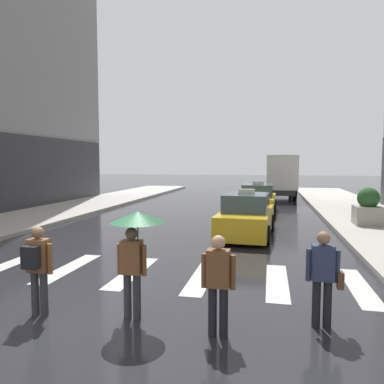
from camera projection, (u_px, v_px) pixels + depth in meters
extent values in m
plane|color=#26262B|center=(71.00, 322.00, 6.48)|extent=(160.00, 160.00, 0.00)
cube|color=silver|center=(9.00, 264.00, 10.14)|extent=(0.50, 2.80, 0.01)
cube|color=silver|center=(69.00, 268.00, 9.77)|extent=(0.50, 2.80, 0.01)
cube|color=silver|center=(133.00, 272.00, 9.40)|extent=(0.50, 2.80, 0.01)
cube|color=silver|center=(202.00, 277.00, 9.03)|extent=(0.50, 2.80, 0.01)
cube|color=silver|center=(277.00, 281.00, 8.66)|extent=(0.50, 2.80, 0.01)
cube|color=silver|center=(359.00, 287.00, 8.28)|extent=(0.50, 2.80, 0.01)
cube|color=gold|center=(247.00, 221.00, 14.12)|extent=(2.05, 4.59, 0.84)
cube|color=#384C5B|center=(246.00, 202.00, 13.97)|extent=(1.72, 2.19, 0.64)
cube|color=silver|center=(247.00, 191.00, 13.94)|extent=(0.61, 0.27, 0.18)
cylinder|color=black|center=(230.00, 221.00, 15.66)|extent=(0.26, 0.67, 0.66)
cylinder|color=black|center=(271.00, 222.00, 15.22)|extent=(0.26, 0.67, 0.66)
cylinder|color=black|center=(218.00, 232.00, 13.07)|extent=(0.26, 0.67, 0.66)
cylinder|color=black|center=(267.00, 235.00, 12.62)|extent=(0.26, 0.67, 0.66)
cube|color=#F2EAB2|center=(238.00, 212.00, 16.47)|extent=(0.20, 0.05, 0.14)
cube|color=#F2EAB2|center=(267.00, 213.00, 16.14)|extent=(0.20, 0.05, 0.14)
cube|color=yellow|center=(258.00, 203.00, 20.25)|extent=(1.95, 4.56, 0.84)
cube|color=#384C5B|center=(258.00, 190.00, 20.10)|extent=(1.67, 2.15, 0.64)
cube|color=silver|center=(258.00, 183.00, 20.06)|extent=(0.61, 0.26, 0.18)
cylinder|color=black|center=(245.00, 204.00, 21.78)|extent=(0.24, 0.67, 0.66)
cylinder|color=black|center=(274.00, 205.00, 21.37)|extent=(0.24, 0.67, 0.66)
cylinder|color=black|center=(239.00, 210.00, 19.17)|extent=(0.24, 0.67, 0.66)
cylinder|color=black|center=(273.00, 211.00, 18.76)|extent=(0.24, 0.67, 0.66)
cube|color=#F2EAB2|center=(250.00, 199.00, 22.60)|extent=(0.20, 0.05, 0.14)
cube|color=#F2EAB2|center=(271.00, 199.00, 22.29)|extent=(0.20, 0.05, 0.14)
cube|color=#2D2D2D|center=(280.00, 190.00, 29.24)|extent=(1.89, 6.62, 0.40)
cube|color=silver|center=(279.00, 173.00, 32.37)|extent=(2.12, 1.83, 2.10)
cube|color=#384C5B|center=(279.00, 169.00, 33.24)|extent=(1.89, 0.07, 0.95)
cube|color=silver|center=(281.00, 172.00, 28.24)|extent=(2.27, 4.83, 2.50)
cylinder|color=black|center=(267.00, 189.00, 32.48)|extent=(0.29, 0.90, 0.90)
cylinder|color=black|center=(291.00, 190.00, 32.09)|extent=(0.29, 0.90, 0.90)
cylinder|color=black|center=(268.00, 194.00, 28.04)|extent=(0.29, 0.90, 0.90)
cylinder|color=black|center=(295.00, 194.00, 27.65)|extent=(0.29, 0.90, 0.90)
cylinder|color=#333338|center=(128.00, 295.00, 6.61)|extent=(0.14, 0.14, 0.82)
cylinder|color=#333338|center=(137.00, 296.00, 6.58)|extent=(0.14, 0.14, 0.82)
cube|color=brown|center=(132.00, 257.00, 6.54)|extent=(0.36, 0.24, 0.60)
sphere|color=brown|center=(131.00, 234.00, 6.51)|extent=(0.22, 0.22, 0.22)
cylinder|color=brown|center=(120.00, 259.00, 6.59)|extent=(0.09, 0.09, 0.55)
cylinder|color=brown|center=(144.00, 260.00, 6.50)|extent=(0.09, 0.09, 0.55)
cylinder|color=#4C4C4C|center=(138.00, 241.00, 6.49)|extent=(0.02, 0.02, 1.00)
cone|color=#19512D|center=(138.00, 217.00, 6.46)|extent=(0.96, 0.96, 0.20)
cylinder|color=#333338|center=(35.00, 293.00, 6.73)|extent=(0.14, 0.14, 0.82)
cylinder|color=#333338|center=(44.00, 294.00, 6.69)|extent=(0.14, 0.14, 0.82)
cube|color=brown|center=(38.00, 255.00, 6.65)|extent=(0.36, 0.24, 0.60)
sphere|color=brown|center=(38.00, 232.00, 6.62)|extent=(0.22, 0.22, 0.22)
cylinder|color=brown|center=(27.00, 257.00, 6.70)|extent=(0.09, 0.09, 0.55)
cylinder|color=brown|center=(50.00, 259.00, 6.61)|extent=(0.09, 0.09, 0.55)
cube|color=black|center=(31.00, 257.00, 6.43)|extent=(0.28, 0.18, 0.40)
cylinder|color=black|center=(316.00, 303.00, 6.24)|extent=(0.14, 0.14, 0.82)
cylinder|color=black|center=(327.00, 304.00, 6.20)|extent=(0.14, 0.14, 0.82)
cube|color=#2D3856|center=(323.00, 263.00, 6.17)|extent=(0.36, 0.24, 0.60)
sphere|color=#9E7051|center=(324.00, 238.00, 6.13)|extent=(0.22, 0.22, 0.22)
cylinder|color=#2D3856|center=(309.00, 265.00, 6.22)|extent=(0.09, 0.09, 0.55)
cylinder|color=#2D3856|center=(337.00, 266.00, 6.12)|extent=(0.09, 0.09, 0.55)
cube|color=brown|center=(340.00, 280.00, 6.13)|extent=(0.10, 0.20, 0.28)
cylinder|color=black|center=(212.00, 311.00, 5.91)|extent=(0.14, 0.14, 0.82)
cylinder|color=black|center=(224.00, 312.00, 5.87)|extent=(0.14, 0.14, 0.82)
cube|color=brown|center=(218.00, 268.00, 5.84)|extent=(0.36, 0.24, 0.60)
sphere|color=tan|center=(218.00, 242.00, 5.80)|extent=(0.22, 0.22, 0.22)
cylinder|color=brown|center=(204.00, 270.00, 5.89)|extent=(0.09, 0.09, 0.55)
cylinder|color=brown|center=(233.00, 272.00, 5.79)|extent=(0.09, 0.09, 0.55)
cube|color=#A8A399|center=(368.00, 215.00, 15.70)|extent=(1.10, 1.10, 0.80)
sphere|color=#285628|center=(368.00, 198.00, 15.64)|extent=(0.90, 0.90, 0.90)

